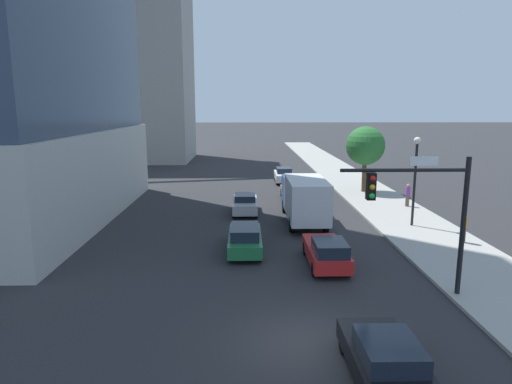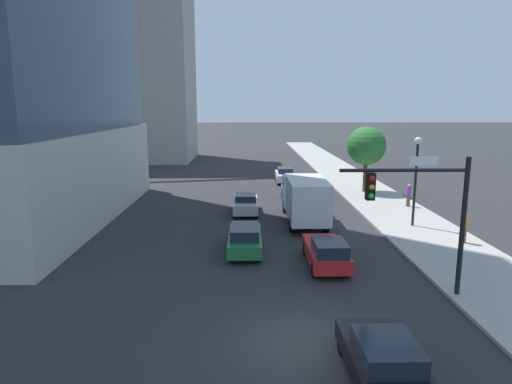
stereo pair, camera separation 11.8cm
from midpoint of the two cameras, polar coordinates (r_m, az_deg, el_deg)
ground_plane at (r=15.56m, az=6.15°, el=-18.50°), size 400.00×400.00×0.00m
sidewalk at (r=35.92m, az=16.35°, el=-1.67°), size 5.21×120.00×0.15m
construction_building at (r=67.02m, az=-14.88°, el=17.75°), size 18.74×14.16×37.14m
traffic_light_pole at (r=18.50m, az=20.54°, el=-1.13°), size 5.05×0.48×5.59m
street_lamp at (r=29.53m, az=19.90°, el=2.90°), size 0.44×0.44×5.61m
street_tree at (r=40.37m, az=14.01°, el=5.72°), size 3.39×3.39×5.76m
car_red at (r=21.87m, az=9.14°, el=-7.57°), size 1.76×4.44×1.52m
car_gold at (r=37.00m, az=4.88°, el=0.09°), size 1.73×4.03×1.40m
car_silver at (r=32.20m, az=-1.23°, el=-1.50°), size 1.74×4.13×1.41m
car_green at (r=23.80m, az=-1.29°, el=-5.93°), size 1.74×4.65×1.48m
car_black at (r=13.72m, az=16.27°, el=-19.94°), size 1.87×4.25×1.39m
car_white at (r=45.32m, az=3.79°, el=2.16°), size 1.76×4.46×1.51m
box_truck at (r=29.61m, az=6.37°, el=-0.63°), size 2.41×7.55×3.06m
pedestrian_purple_shirt at (r=35.60m, az=19.00°, el=-0.36°), size 0.34×0.34×1.72m
pedestrian_orange_shirt at (r=27.36m, az=25.18°, el=-4.09°), size 0.34×0.34×1.72m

